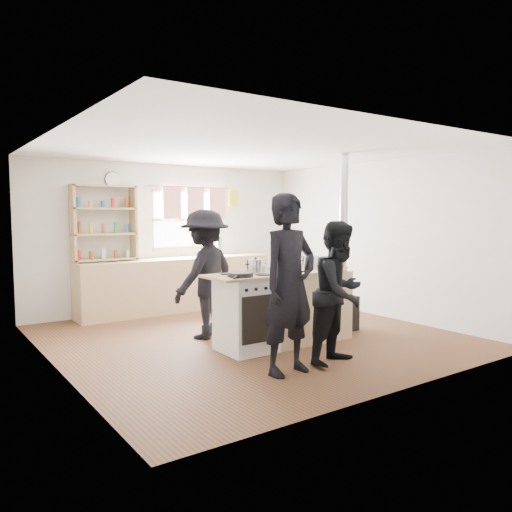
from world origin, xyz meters
name	(u,v)px	position (x,y,z in m)	size (l,w,h in m)	color
ground	(251,337)	(0.00, 0.00, -0.01)	(5.00, 5.00, 0.01)	brown
back_counter	(178,284)	(0.00, 2.22, 0.45)	(3.40, 0.55, 0.90)	tan
shelving_unit	(104,223)	(-1.20, 2.34, 1.51)	(1.00, 0.28, 1.20)	tan
thermos	(219,247)	(0.82, 2.22, 1.06)	(0.10, 0.10, 0.32)	silver
cooking_island	(285,308)	(0.14, -0.55, 0.47)	(1.97, 0.64, 0.93)	white
skillet_greens	(240,274)	(-0.61, -0.67, 0.96)	(0.42, 0.42, 0.05)	black
roast_tray	(279,268)	(0.07, -0.52, 0.97)	(0.33, 0.28, 0.07)	silver
stockpot_stove	(256,266)	(-0.22, -0.42, 1.01)	(0.23, 0.23, 0.19)	silver
stockpot_counter	(310,262)	(0.63, -0.47, 1.02)	(0.27, 0.27, 0.20)	#BDBDBF
bread_board	(336,264)	(0.93, -0.65, 0.98)	(0.29, 0.21, 0.12)	tan
flue_heater	(342,284)	(1.30, -0.41, 0.65)	(0.35, 0.35, 2.50)	black
person_near_left	(289,284)	(-0.54, -1.49, 0.93)	(0.68, 0.45, 1.87)	black
person_near_right	(340,293)	(0.14, -1.53, 0.79)	(0.77, 0.60, 1.58)	black
person_far	(205,274)	(-0.52, 0.32, 0.86)	(1.11, 0.64, 1.71)	black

